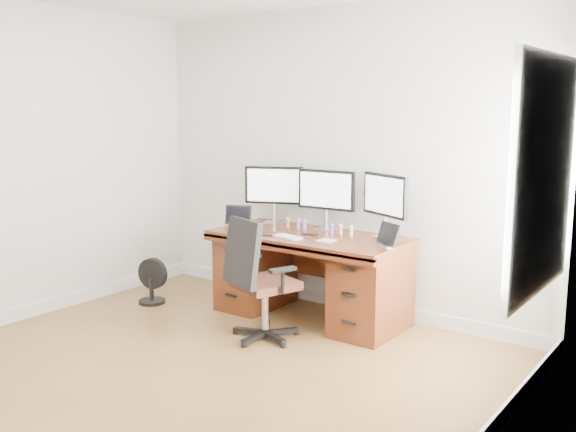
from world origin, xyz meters
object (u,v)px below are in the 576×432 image
Objects in this scene: keyboard at (288,237)px; office_chair at (260,300)px; floor_fan at (151,282)px; desk at (310,273)px; monitor_center at (326,192)px.

office_chair is at bearing -73.41° from keyboard.
office_chair is 0.61m from keyboard.
floor_fan is (-1.42, 0.14, -0.12)m from office_chair.
desk is 3.08× the size of monitor_center.
floor_fan is (-1.44, -0.53, -0.19)m from desk.
monitor_center is 2.12× the size of keyboard.
floor_fan is 1.51m from keyboard.
desk is 0.68m from office_chair.
monitor_center reaches higher than desk.
keyboard is at bearing -100.62° from monitor_center.
office_chair reaches higher than desk.
desk is at bearing -93.78° from monitor_center.
keyboard is (1.38, 0.28, 0.55)m from floor_fan.
keyboard is (-0.06, -0.49, -0.33)m from monitor_center.
desk is at bearing 107.69° from office_chair.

